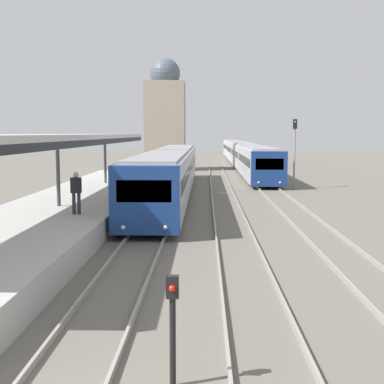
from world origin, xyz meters
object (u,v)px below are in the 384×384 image
Objects in this scene: person_on_platform at (76,190)px; train_near at (171,170)px; train_far at (241,153)px; signal_mast_far at (295,145)px; signal_post_near at (173,318)px.

person_on_platform is 0.05× the size of train_near.
signal_mast_far is at bearing -85.99° from train_far.
signal_post_near is at bearing -94.84° from train_far.
person_on_platform is at bearing -121.69° from signal_mast_far.
signal_mast_far is (1.99, -28.33, 1.57)m from train_far.
train_near is 33.39m from train_far.
train_far is (6.80, 32.69, -0.04)m from train_near.
train_far is at bearing 94.01° from signal_mast_far.
signal_mast_far reaches higher than signal_post_near.
train_far is at bearing 78.49° from person_on_platform.
train_near is (2.79, 14.38, -0.17)m from person_on_platform.
person_on_platform is at bearing -101.51° from train_far.
train_far is 11.77× the size of signal_mast_far.
signal_mast_far is (7.03, 31.19, 2.06)m from signal_post_near.
train_near is 17.02× the size of signal_post_near.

